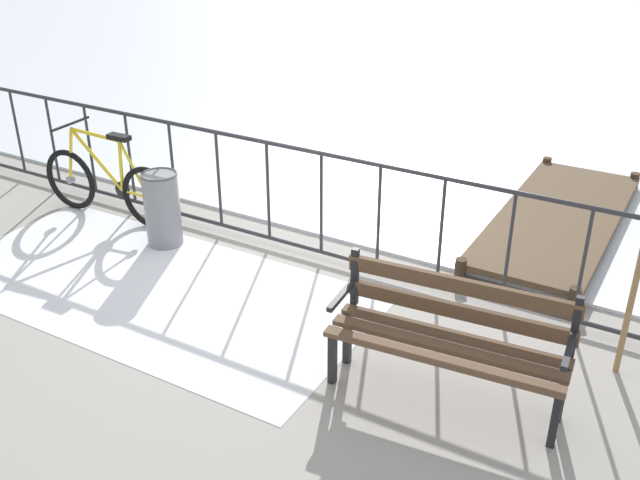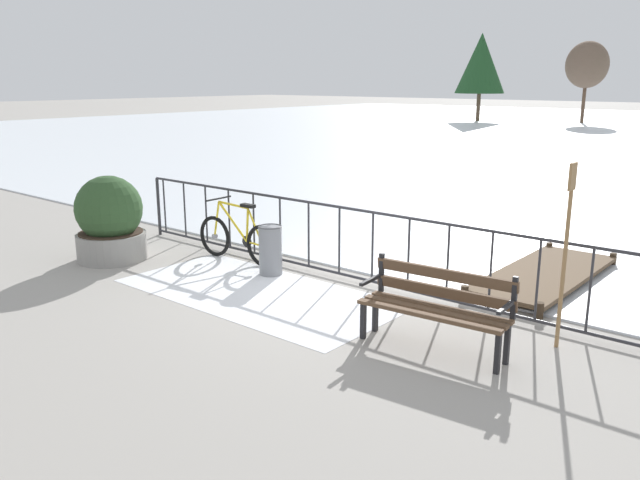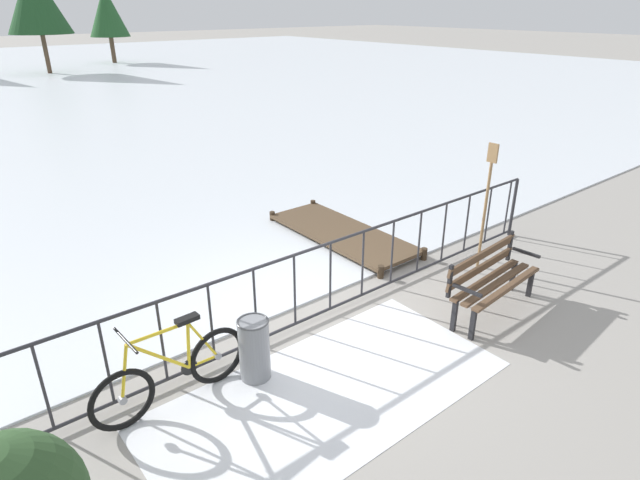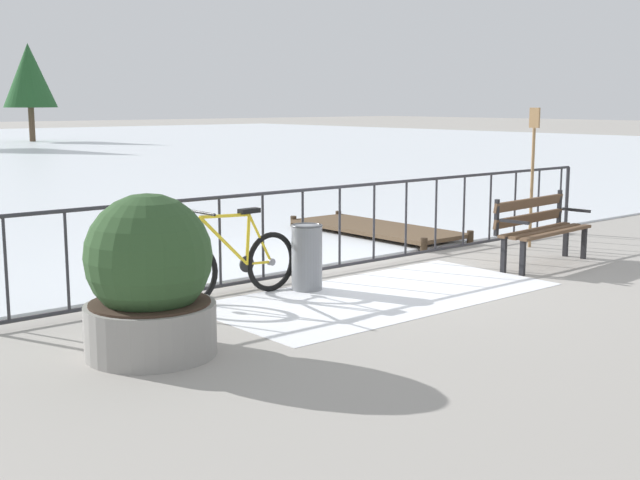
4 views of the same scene
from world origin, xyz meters
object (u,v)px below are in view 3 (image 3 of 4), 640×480
Objects in this scene: bicycle_near_railing at (173,373)px; trash_bin at (254,349)px; park_bench at (491,276)px; oar_upright at (487,199)px.

bicycle_near_railing is 0.89m from trash_bin.
park_bench is 1.45m from oar_upright.
oar_upright is (4.19, 0.07, 0.76)m from trash_bin.
trash_bin is (0.87, -0.17, 0.00)m from bicycle_near_railing.
trash_bin is (-3.20, 0.78, -0.14)m from park_bench.
park_bench is at bearing -139.45° from oar_upright.
park_bench is at bearing -13.11° from bicycle_near_railing.
oar_upright reaches higher than park_bench.
trash_bin is at bearing 166.36° from park_bench.
oar_upright is at bearing 40.55° from park_bench.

